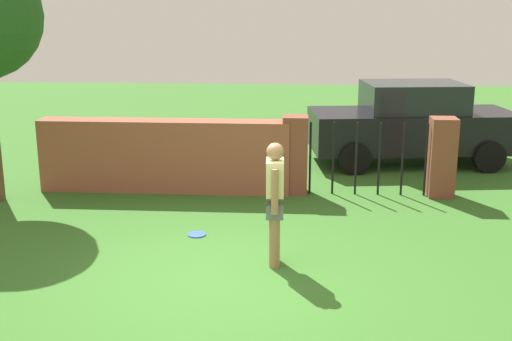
{
  "coord_description": "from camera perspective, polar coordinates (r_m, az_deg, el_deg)",
  "views": [
    {
      "loc": [
        0.93,
        -7.4,
        3.31
      ],
      "look_at": [
        0.31,
        1.52,
        1.0
      ],
      "focal_mm": 45.49,
      "sensor_mm": 36.0,
      "label": 1
    }
  ],
  "objects": [
    {
      "name": "ground_plane",
      "position": [
        8.16,
        -2.95,
        -9.47
      ],
      "size": [
        40.0,
        40.0,
        0.0
      ],
      "primitive_type": "plane",
      "color": "#336623"
    },
    {
      "name": "brick_wall",
      "position": [
        11.79,
        -8.03,
        1.3
      ],
      "size": [
        4.49,
        0.5,
        1.3
      ],
      "primitive_type": "cube",
      "color": "brown",
      "rests_on": "ground"
    },
    {
      "name": "person",
      "position": [
        8.28,
        1.66,
        -2.46
      ],
      "size": [
        0.23,
        0.54,
        1.62
      ],
      "rotation": [
        0.0,
        0.0,
        1.61
      ],
      "color": "#9E704C",
      "rests_on": "ground"
    },
    {
      "name": "fence_gate",
      "position": [
        11.59,
        9.81,
        1.24
      ],
      "size": [
        3.01,
        0.44,
        1.4
      ],
      "color": "brown",
      "rests_on": "ground"
    },
    {
      "name": "car",
      "position": [
        14.06,
        13.52,
        4.05
      ],
      "size": [
        4.38,
        2.33,
        1.72
      ],
      "rotation": [
        0.0,
        0.0,
        0.13
      ],
      "color": "black",
      "rests_on": "ground"
    },
    {
      "name": "frisbee_blue",
      "position": [
        9.63,
        -5.24,
        -5.63
      ],
      "size": [
        0.27,
        0.27,
        0.02
      ],
      "primitive_type": "cylinder",
      "color": "blue",
      "rests_on": "ground"
    }
  ]
}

